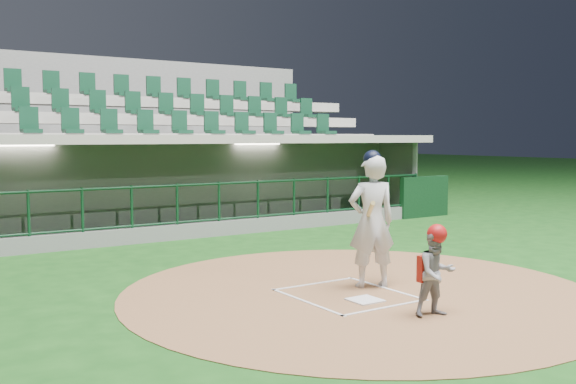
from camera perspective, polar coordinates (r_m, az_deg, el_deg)
name	(u,v)px	position (r m, az deg, el deg)	size (l,w,h in m)	color
ground	(335,292)	(9.90, 4.22, -8.83)	(120.00, 120.00, 0.00)	#124012
dirt_circle	(359,291)	(9.93, 6.32, -8.77)	(7.20, 7.20, 0.01)	brown
home_plate	(365,300)	(9.36, 6.86, -9.51)	(0.43, 0.43, 0.02)	silver
batter_box_chalk	(347,295)	(9.66, 5.31, -9.07)	(1.55, 1.80, 0.01)	silver
dugout_structure	(148,192)	(16.59, -12.35, -0.02)	(16.40, 3.70, 3.00)	gray
seating_deck	(109,169)	(19.46, -15.66, 1.99)	(17.00, 6.72, 5.15)	slate
batter	(372,220)	(10.03, 7.44, -2.47)	(0.98, 1.00, 2.14)	silver
catcher	(436,271)	(8.63, 13.02, -6.83)	(0.63, 0.54, 1.21)	gray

